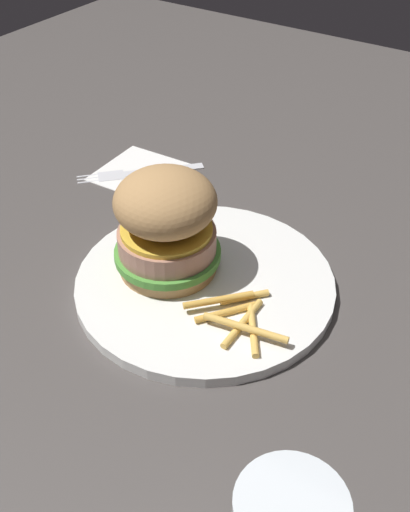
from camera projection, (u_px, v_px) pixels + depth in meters
The scene contains 6 objects.
ground_plane at pixel (218, 297), 0.64m from camera, with size 1.60×1.60×0.00m, color #47423F.
plate at pixel (205, 282), 0.65m from camera, with size 0.27×0.27×0.01m, color white.
sandwich at pixel (168, 222), 0.63m from camera, with size 0.11×0.11×0.11m.
fries_pile at pixel (238, 316), 0.59m from camera, with size 0.09×0.11×0.01m.
napkin at pixel (141, 172), 0.83m from camera, with size 0.11×0.11×0.00m, color white.
fork at pixel (140, 171), 0.83m from camera, with size 0.14×0.13×0.00m.
Camera 1 is at (-0.40, -0.25, 0.43)m, focal length 43.01 mm.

